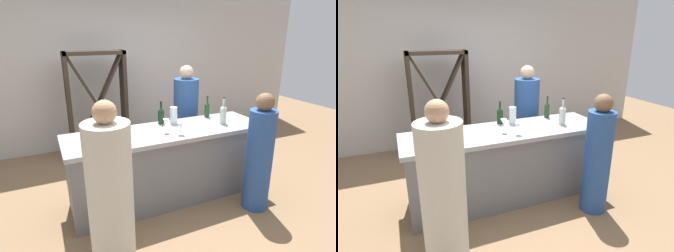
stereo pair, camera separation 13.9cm
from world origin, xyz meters
The scene contains 14 objects.
ground_plane centered at (0.00, 0.00, 0.00)m, with size 12.00×12.00×0.00m, color #846647.
back_wall centered at (0.00, 2.20, 1.40)m, with size 8.00×0.10×2.80m, color #BCB7B2.
bar_counter centered at (0.00, 0.00, 0.46)m, with size 2.44×0.73×0.91m.
wine_rack centered at (-0.50, 1.65, 0.88)m, with size 0.95×0.28×1.75m.
wine_bottle_leftmost_dark_green centered at (0.03, 0.27, 1.02)m, with size 0.08×0.08×0.29m.
wine_bottle_second_left_olive_green centered at (0.72, 0.28, 1.02)m, with size 0.07×0.07×0.30m.
wine_bottle_center_clear_pale centered at (0.75, -0.06, 1.04)m, with size 0.08×0.08×0.34m.
wine_glass_near_left centered at (0.07, -0.20, 1.01)m, with size 0.08×0.08×0.14m.
wine_glass_near_center centered at (-0.05, -0.06, 1.03)m, with size 0.07×0.07×0.16m.
wine_glass_near_right centered at (-0.61, 0.12, 1.02)m, with size 0.07×0.07×0.15m.
water_pitcher centered at (0.17, 0.21, 1.02)m, with size 0.09×0.09×0.21m.
person_left_guest centered at (-0.91, -0.80, 0.70)m, with size 0.47×0.47×1.54m.
person_center_guest centered at (0.87, -0.63, 0.65)m, with size 0.38×0.38×1.41m.
person_right_guest centered at (0.65, 0.76, 0.72)m, with size 0.49×0.49×1.57m.
Camera 2 is at (-1.20, -2.94, 2.02)m, focal length 30.08 mm.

